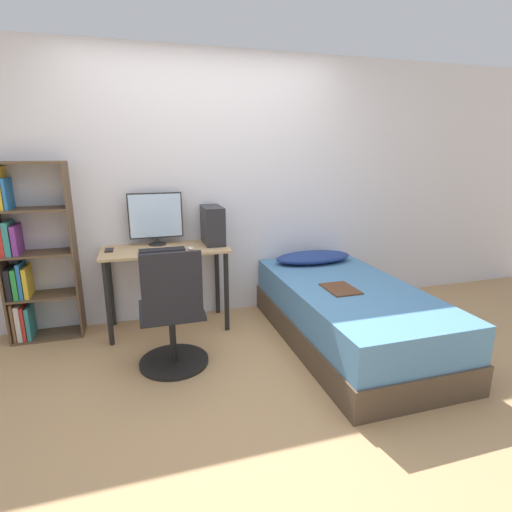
% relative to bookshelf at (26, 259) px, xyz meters
% --- Properties ---
extents(ground_plane, '(14.00, 14.00, 0.00)m').
position_rel_bookshelf_xyz_m(ground_plane, '(1.59, -1.29, -0.72)').
color(ground_plane, tan).
extents(wall_back, '(8.00, 0.05, 2.50)m').
position_rel_bookshelf_xyz_m(wall_back, '(1.59, 0.16, 0.53)').
color(wall_back, silver).
rests_on(wall_back, ground_plane).
extents(desk, '(1.11, 0.52, 0.77)m').
position_rel_bookshelf_xyz_m(desk, '(1.15, -0.13, -0.09)').
color(desk, tan).
rests_on(desk, ground_plane).
extents(bookshelf, '(0.58, 0.27, 1.53)m').
position_rel_bookshelf_xyz_m(bookshelf, '(0.00, 0.00, 0.00)').
color(bookshelf, brown).
rests_on(bookshelf, ground_plane).
extents(office_chair, '(0.53, 0.53, 0.95)m').
position_rel_bookshelf_xyz_m(office_chair, '(1.12, -0.87, -0.36)').
color(office_chair, black).
rests_on(office_chair, ground_plane).
extents(bed, '(1.03, 2.01, 0.51)m').
position_rel_bookshelf_xyz_m(bed, '(2.60, -0.87, -0.47)').
color(bed, '#4C3D2D').
rests_on(bed, ground_plane).
extents(pillow, '(0.78, 0.36, 0.11)m').
position_rel_bookshelf_xyz_m(pillow, '(2.60, -0.12, -0.15)').
color(pillow, navy).
rests_on(pillow, bed).
extents(magazine, '(0.24, 0.32, 0.01)m').
position_rel_bookshelf_xyz_m(magazine, '(2.47, -0.93, -0.20)').
color(magazine, '#56331E').
rests_on(magazine, bed).
extents(monitor, '(0.48, 0.16, 0.48)m').
position_rel_bookshelf_xyz_m(monitor, '(1.09, 0.04, 0.30)').
color(monitor, black).
rests_on(monitor, desk).
extents(keyboard, '(0.39, 0.12, 0.02)m').
position_rel_bookshelf_xyz_m(keyboard, '(1.11, -0.23, 0.05)').
color(keyboard, black).
rests_on(keyboard, desk).
extents(pc_tower, '(0.17, 0.36, 0.35)m').
position_rel_bookshelf_xyz_m(pc_tower, '(1.59, -0.06, 0.22)').
color(pc_tower, '#232328').
rests_on(pc_tower, desk).
extents(mouse, '(0.06, 0.09, 0.02)m').
position_rel_bookshelf_xyz_m(mouse, '(1.36, -0.23, 0.05)').
color(mouse, silver).
rests_on(mouse, desk).
extents(phone, '(0.07, 0.14, 0.01)m').
position_rel_bookshelf_xyz_m(phone, '(0.67, -0.08, 0.05)').
color(phone, black).
rests_on(phone, desk).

